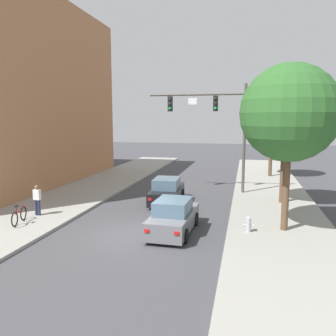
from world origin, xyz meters
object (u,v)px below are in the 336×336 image
at_px(car_lead_black, 167,192).
at_px(car_following_grey, 173,217).
at_px(fire_hydrant, 248,224).
at_px(pedestrian_sidewalk_left_walker, 37,199).
at_px(traffic_signal_mast, 217,118).
at_px(street_tree_nearest, 290,113).
at_px(street_tree_third, 273,110).
at_px(street_tree_second, 285,120).
at_px(bicycle_leaning, 19,216).

relative_size(car_lead_black, car_following_grey, 1.01).
xyz_separation_m(car_lead_black, fire_hydrant, (5.01, -5.13, -0.22)).
distance_m(car_following_grey, pedestrian_sidewalk_left_walker, 7.62).
bearing_deg(traffic_signal_mast, street_tree_nearest, -64.03).
relative_size(pedestrian_sidewalk_left_walker, street_tree_third, 0.21).
bearing_deg(car_lead_black, pedestrian_sidewalk_left_walker, -141.20).
bearing_deg(street_tree_second, street_tree_third, 90.44).
height_order(traffic_signal_mast, street_tree_second, traffic_signal_mast).
distance_m(bicycle_leaning, street_tree_nearest, 13.75).
bearing_deg(car_lead_black, street_tree_second, 9.07).
distance_m(car_following_grey, street_tree_second, 9.71).
height_order(bicycle_leaning, street_tree_second, street_tree_second).
bearing_deg(car_following_grey, traffic_signal_mast, 82.88).
xyz_separation_m(pedestrian_sidewalk_left_walker, street_tree_third, (12.96, 16.15, 5.00)).
height_order(car_following_grey, pedestrian_sidewalk_left_walker, pedestrian_sidewalk_left_walker).
bearing_deg(fire_hydrant, car_following_grey, -173.35).
height_order(car_lead_black, pedestrian_sidewalk_left_walker, pedestrian_sidewalk_left_walker).
xyz_separation_m(pedestrian_sidewalk_left_walker, street_tree_nearest, (12.63, 0.36, 4.46)).
relative_size(bicycle_leaning, street_tree_nearest, 0.23).
xyz_separation_m(car_lead_black, bicycle_leaning, (-6.04, -6.32, -0.18)).
relative_size(traffic_signal_mast, car_following_grey, 1.75).
xyz_separation_m(car_lead_black, pedestrian_sidewalk_left_walker, (-5.99, -4.82, 0.34)).
height_order(traffic_signal_mast, bicycle_leaning, traffic_signal_mast).
distance_m(traffic_signal_mast, car_lead_black, 6.45).
bearing_deg(bicycle_leaning, fire_hydrant, 6.17).
distance_m(street_tree_second, street_tree_third, 10.24).
distance_m(car_lead_black, street_tree_second, 8.44).
distance_m(bicycle_leaning, fire_hydrant, 11.11).
distance_m(traffic_signal_mast, street_tree_third, 8.86).
distance_m(pedestrian_sidewalk_left_walker, street_tree_second, 14.92).
relative_size(traffic_signal_mast, street_tree_second, 1.04).
bearing_deg(pedestrian_sidewalk_left_walker, car_lead_black, 38.80).
relative_size(pedestrian_sidewalk_left_walker, street_tree_second, 0.23).
bearing_deg(fire_hydrant, traffic_signal_mast, 104.70).
height_order(bicycle_leaning, street_tree_nearest, street_tree_nearest).
height_order(traffic_signal_mast, fire_hydrant, traffic_signal_mast).
bearing_deg(car_lead_black, traffic_signal_mast, 52.67).
bearing_deg(car_following_grey, street_tree_third, 72.30).
distance_m(street_tree_nearest, street_tree_second, 5.61).
bearing_deg(street_tree_second, traffic_signal_mast, 150.44).
relative_size(bicycle_leaning, street_tree_third, 0.22).
xyz_separation_m(street_tree_nearest, street_tree_second, (0.41, 5.58, -0.29)).
distance_m(traffic_signal_mast, street_tree_second, 4.97).
bearing_deg(street_tree_second, car_lead_black, -170.93).
distance_m(car_following_grey, bicycle_leaning, 7.67).
height_order(car_following_grey, street_tree_second, street_tree_second).
bearing_deg(pedestrian_sidewalk_left_walker, traffic_signal_mast, 43.91).
bearing_deg(traffic_signal_mast, car_following_grey, -97.12).
xyz_separation_m(fire_hydrant, street_tree_nearest, (1.63, 0.67, 5.02)).
xyz_separation_m(fire_hydrant, street_tree_third, (1.96, 16.46, 5.56)).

